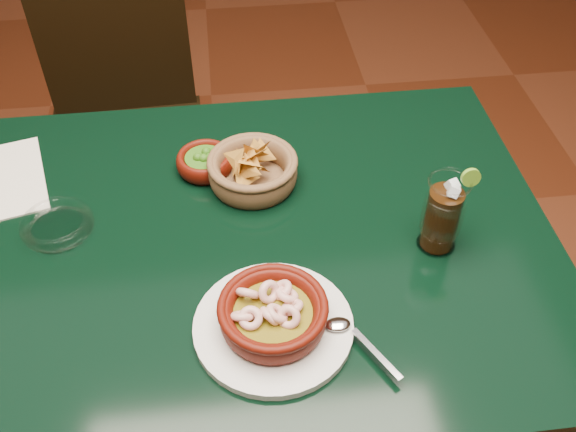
{
  "coord_description": "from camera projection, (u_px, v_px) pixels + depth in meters",
  "views": [
    {
      "loc": [
        0.05,
        -0.76,
        1.55
      ],
      "look_at": [
        0.14,
        -0.02,
        0.81
      ],
      "focal_mm": 40.0,
      "sensor_mm": 36.0,
      "label": 1
    }
  ],
  "objects": [
    {
      "name": "glass_ashtray",
      "position": [
        57.0,
        225.0,
        1.1
      ],
      "size": [
        0.13,
        0.13,
        0.03
      ],
      "color": "white",
      "rests_on": "dining_table"
    },
    {
      "name": "dining_table",
      "position": [
        210.0,
        277.0,
        1.16
      ],
      "size": [
        1.2,
        0.8,
        0.75
      ],
      "color": "black",
      "rests_on": "ground"
    },
    {
      "name": "dining_chair",
      "position": [
        125.0,
        122.0,
        1.75
      ],
      "size": [
        0.44,
        0.44,
        0.91
      ],
      "color": "black",
      "rests_on": "ground"
    },
    {
      "name": "chip_basket",
      "position": [
        253.0,
        170.0,
        1.17
      ],
      "size": [
        0.2,
        0.2,
        0.12
      ],
      "color": "brown",
      "rests_on": "dining_table"
    },
    {
      "name": "guacamole_ramekin",
      "position": [
        205.0,
        162.0,
        1.21
      ],
      "size": [
        0.13,
        0.13,
        0.04
      ],
      "color": "#440B04",
      "rests_on": "dining_table"
    },
    {
      "name": "cola_drink",
      "position": [
        443.0,
        215.0,
        1.03
      ],
      "size": [
        0.14,
        0.14,
        0.16
      ],
      "color": "white",
      "rests_on": "dining_table"
    },
    {
      "name": "shrimp_plate",
      "position": [
        273.0,
        317.0,
        0.94
      ],
      "size": [
        0.29,
        0.24,
        0.07
      ],
      "color": "silver",
      "rests_on": "dining_table"
    }
  ]
}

